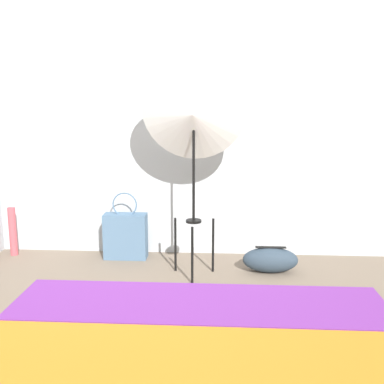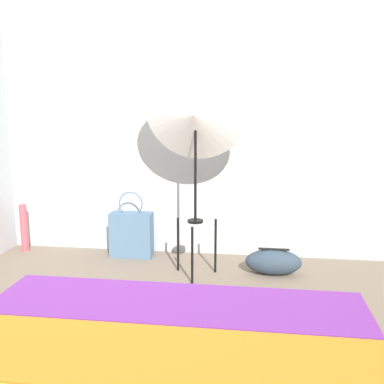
% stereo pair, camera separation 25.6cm
% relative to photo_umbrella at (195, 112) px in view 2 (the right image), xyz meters
% --- Properties ---
extents(ground_plane, '(14.00, 14.00, 0.00)m').
position_rel_photo_umbrella_xyz_m(ground_plane, '(-0.15, -1.44, -1.33)').
color(ground_plane, '#756656').
extents(wall_back, '(8.00, 0.05, 2.60)m').
position_rel_photo_umbrella_xyz_m(wall_back, '(-0.15, 0.60, -0.03)').
color(wall_back, '#B7BCC1').
rests_on(wall_back, ground_plane).
extents(photo_umbrella, '(0.86, 0.42, 1.78)m').
position_rel_photo_umbrella_xyz_m(photo_umbrella, '(0.00, 0.00, 0.00)').
color(photo_umbrella, black).
rests_on(photo_umbrella, ground_plane).
extents(tote_bag, '(0.39, 0.16, 0.61)m').
position_rel_photo_umbrella_xyz_m(tote_bag, '(-0.64, 0.39, -1.11)').
color(tote_bag, slate).
rests_on(tote_bag, ground_plane).
extents(duffel_bag, '(0.46, 0.21, 0.22)m').
position_rel_photo_umbrella_xyz_m(duffel_bag, '(0.64, 0.11, -1.22)').
color(duffel_bag, '#2D3D4C').
rests_on(duffel_bag, ground_plane).
extents(paper_roll, '(0.07, 0.07, 0.45)m').
position_rel_photo_umbrella_xyz_m(paper_roll, '(-1.71, 0.41, -1.10)').
color(paper_roll, '#BC4C56').
rests_on(paper_roll, ground_plane).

